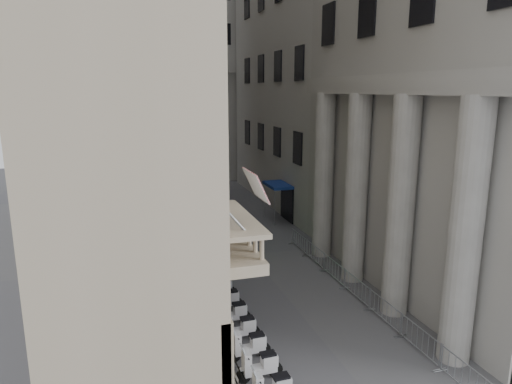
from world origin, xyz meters
The scene contains 26 objects.
far_building centered at (0.00, 48.00, 15.00)m, with size 22.00×10.00×30.00m, color #A3A19A.
iron_fence centered at (-4.30, 18.00, 0.00)m, with size 0.30×28.00×1.40m, color black, non-canonical shape.
blue_awning centered at (4.15, 26.00, 0.00)m, with size 1.60×3.00×3.00m, color navy, non-canonical shape.
scooter_2 centered at (-3.27, 6.90, 0.00)m, with size 0.56×1.40×1.50m, color silver, non-canonical shape.
scooter_3 centered at (-3.27, 8.26, 0.00)m, with size 0.56×1.40×1.50m, color silver, non-canonical shape.
scooter_4 centered at (-3.27, 9.62, 0.00)m, with size 0.56×1.40×1.50m, color silver, non-canonical shape.
scooter_5 centered at (-3.27, 10.99, 0.00)m, with size 0.56×1.40×1.50m, color silver, non-canonical shape.
scooter_6 centered at (-3.27, 12.35, 0.00)m, with size 0.56×1.40×1.50m, color silver, non-canonical shape.
scooter_7 centered at (-3.27, 13.71, 0.00)m, with size 0.56×1.40×1.50m, color silver, non-canonical shape.
scooter_8 centered at (-3.27, 15.07, 0.00)m, with size 0.56×1.40×1.50m, color silver, non-canonical shape.
scooter_9 centered at (-3.27, 16.43, 0.00)m, with size 0.56×1.40×1.50m, color silver, non-canonical shape.
scooter_10 centered at (-3.27, 17.79, 0.00)m, with size 0.56×1.40×1.50m, color silver, non-canonical shape.
scooter_11 centered at (-3.27, 19.15, 0.00)m, with size 0.56×1.40×1.50m, color silver, non-canonical shape.
scooter_12 centered at (-3.27, 20.51, 0.00)m, with size 0.56×1.40×1.50m, color silver, non-canonical shape.
barrier_1 centered at (3.26, 6.73, 0.00)m, with size 0.60×2.40×1.10m, color #96999D, non-canonical shape.
barrier_2 centered at (3.26, 9.23, 0.00)m, with size 0.60×2.40×1.10m, color #96999D, non-canonical shape.
barrier_3 centered at (3.26, 11.73, 0.00)m, with size 0.60×2.40×1.10m, color #96999D, non-canonical shape.
barrier_4 centered at (3.26, 14.23, 0.00)m, with size 0.60×2.40×1.10m, color #96999D, non-canonical shape.
barrier_5 centered at (3.26, 16.73, 0.00)m, with size 0.60×2.40×1.10m, color #96999D, non-canonical shape.
barrier_6 centered at (3.26, 19.23, 0.00)m, with size 0.60×2.40×1.10m, color #96999D, non-canonical shape.
security_tent centered at (-3.60, 23.17, 3.07)m, with size 4.52×4.52×3.67m.
street_lamp centered at (-3.94, 18.54, 4.36)m, with size 2.40×0.58×7.38m.
info_kiosk centered at (-2.76, 21.23, 1.02)m, with size 0.58×1.00×2.03m.
pedestrian_a centered at (-1.00, 27.87, 0.94)m, with size 0.68×0.45×1.87m, color #0C1233.
pedestrian_b centered at (0.65, 25.20, 0.82)m, with size 0.80×0.62×1.64m, color black.
pedestrian_c centered at (-1.37, 36.00, 0.92)m, with size 0.90×0.59×1.84m, color black.
Camera 1 is at (-7.60, -6.91, 10.14)m, focal length 32.00 mm.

